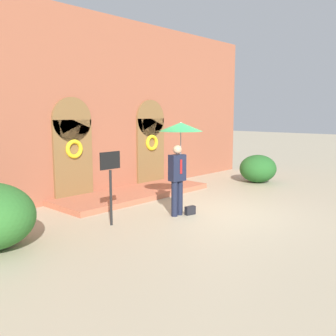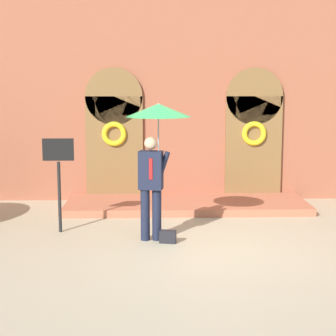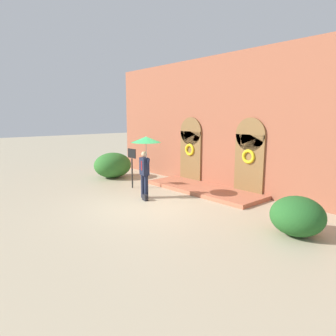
{
  "view_description": "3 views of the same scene",
  "coord_description": "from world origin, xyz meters",
  "views": [
    {
      "loc": [
        -7.74,
        -5.55,
        2.59
      ],
      "look_at": [
        -0.23,
        1.38,
        1.09
      ],
      "focal_mm": 40.0,
      "sensor_mm": 36.0,
      "label": 1
    },
    {
      "loc": [
        -0.75,
        -8.89,
        2.72
      ],
      "look_at": [
        -0.44,
        1.61,
        1.1
      ],
      "focal_mm": 60.0,
      "sensor_mm": 36.0,
      "label": 2
    },
    {
      "loc": [
        8.19,
        -6.09,
        3.1
      ],
      "look_at": [
        -0.13,
        1.21,
        1.18
      ],
      "focal_mm": 32.0,
      "sensor_mm": 36.0,
      "label": 3
    }
  ],
  "objects": [
    {
      "name": "building_facade",
      "position": [
        -0.0,
        4.15,
        2.68
      ],
      "size": [
        14.0,
        2.3,
        5.6
      ],
      "color": "#9E563D",
      "rests_on": "ground"
    },
    {
      "name": "sign_post",
      "position": [
        -2.43,
        1.15,
        1.16
      ],
      "size": [
        0.56,
        0.06,
        1.72
      ],
      "color": "black",
      "rests_on": "ground"
    },
    {
      "name": "person_with_umbrella",
      "position": [
        -0.67,
        0.57,
        1.91
      ],
      "size": [
        1.1,
        1.1,
        2.36
      ],
      "color": "#191E33",
      "rests_on": "ground"
    },
    {
      "name": "ground_plane",
      "position": [
        0.0,
        0.0,
        0.0
      ],
      "size": [
        80.0,
        80.0,
        0.0
      ],
      "primitive_type": "plane",
      "color": "tan"
    },
    {
      "name": "handbag",
      "position": [
        -0.48,
        0.37,
        0.11
      ],
      "size": [
        0.3,
        0.17,
        0.22
      ],
      "primitive_type": "cube",
      "rotation": [
        0.0,
        0.0,
        -0.2
      ],
      "color": "black",
      "rests_on": "ground"
    }
  ]
}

